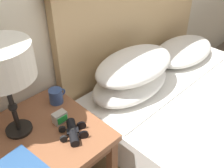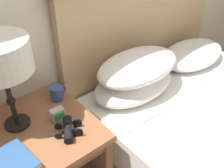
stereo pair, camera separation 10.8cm
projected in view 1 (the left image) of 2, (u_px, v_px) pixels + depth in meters
The scene contains 6 objects.
nightstand at pixel (41, 147), 1.33m from camera, with size 0.58×0.58×0.64m.
table_lamp at pixel (0, 64), 1.08m from camera, with size 0.28×0.28×0.47m.
book_on_nightstand at pixel (23, 168), 1.10m from camera, with size 0.15×0.22×0.04m.
binoculars_pair at pixel (73, 132), 1.27m from camera, with size 0.16×0.16×0.05m.
coffee_mug at pixel (56, 96), 1.46m from camera, with size 0.10×0.08×0.08m.
alarm_clock at pixel (60, 117), 1.34m from camera, with size 0.07×0.05×0.06m.
Camera 1 is at (-0.99, -0.15, 1.59)m, focal length 42.00 mm.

